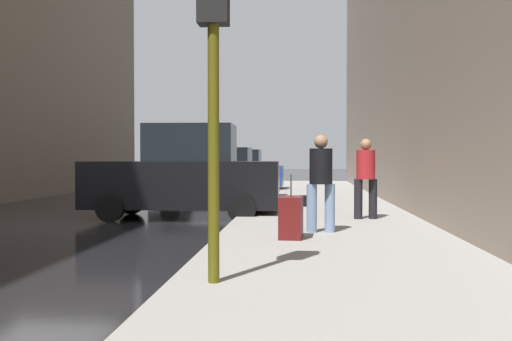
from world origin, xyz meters
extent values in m
plane|color=black|center=(0.00, 0.00, 0.00)|extent=(120.00, 120.00, 0.00)
cube|color=gray|center=(6.00, 0.00, 0.07)|extent=(4.00, 40.00, 0.15)
cube|color=black|center=(2.60, 1.61, 0.82)|extent=(4.64, 1.95, 1.10)
cube|color=black|center=(2.80, 1.62, 1.80)|extent=(2.11, 1.61, 0.90)
cylinder|color=black|center=(1.08, 2.50, 0.32)|extent=(0.65, 0.24, 0.64)
cylinder|color=black|center=(1.13, 0.66, 0.32)|extent=(0.65, 0.24, 0.64)
cylinder|color=black|center=(4.07, 2.57, 0.32)|extent=(0.65, 0.24, 0.64)
cylinder|color=black|center=(4.12, 0.73, 0.32)|extent=(0.65, 0.24, 0.64)
cube|color=slate|center=(2.60, 7.13, 0.69)|extent=(4.23, 1.91, 0.84)
cube|color=black|center=(2.80, 7.13, 1.44)|extent=(1.92, 1.59, 0.70)
cylinder|color=black|center=(1.25, 8.07, 0.32)|extent=(0.64, 0.23, 0.64)
cylinder|color=black|center=(1.22, 6.23, 0.32)|extent=(0.64, 0.23, 0.64)
cylinder|color=black|center=(3.98, 8.03, 0.32)|extent=(0.64, 0.23, 0.64)
cylinder|color=black|center=(3.95, 6.19, 0.32)|extent=(0.64, 0.23, 0.64)
cube|color=navy|center=(2.60, 12.05, 0.69)|extent=(4.21, 1.87, 0.84)
cube|color=black|center=(2.80, 12.05, 1.44)|extent=(1.90, 1.58, 0.70)
cylinder|color=black|center=(1.24, 12.98, 0.32)|extent=(0.64, 0.23, 0.64)
cylinder|color=black|center=(1.23, 11.14, 0.32)|extent=(0.64, 0.23, 0.64)
cylinder|color=black|center=(3.97, 12.96, 0.32)|extent=(0.64, 0.23, 0.64)
cylinder|color=black|center=(3.96, 11.12, 0.32)|extent=(0.64, 0.23, 0.64)
cylinder|color=red|center=(4.45, 5.49, 0.43)|extent=(0.22, 0.22, 0.55)
sphere|color=red|center=(4.45, 5.49, 0.76)|extent=(0.20, 0.20, 0.20)
cylinder|color=red|center=(4.29, 5.49, 0.45)|extent=(0.10, 0.09, 0.09)
cylinder|color=red|center=(4.61, 5.49, 0.45)|extent=(0.10, 0.09, 0.09)
cylinder|color=#514C0F|center=(4.50, -5.99, 1.95)|extent=(0.12, 0.12, 3.60)
sphere|color=green|center=(4.50, -5.86, 3.02)|extent=(0.14, 0.14, 0.14)
cylinder|color=#728CB2|center=(5.93, -1.86, 0.57)|extent=(0.20, 0.20, 0.85)
cylinder|color=#728CB2|center=(5.61, -1.90, 0.57)|extent=(0.20, 0.20, 0.85)
cylinder|color=black|center=(5.77, -1.88, 1.31)|extent=(0.45, 0.45, 0.62)
sphere|color=#997051|center=(5.77, -1.88, 1.74)|extent=(0.24, 0.24, 0.24)
cylinder|color=black|center=(6.97, 0.42, 0.57)|extent=(0.21, 0.21, 0.85)
cylinder|color=black|center=(6.65, 0.37, 0.57)|extent=(0.21, 0.21, 0.85)
cylinder|color=#A51E23|center=(6.81, 0.40, 1.31)|extent=(0.46, 0.46, 0.62)
sphere|color=#997051|center=(6.81, 0.40, 1.74)|extent=(0.24, 0.24, 0.24)
cube|color=#591414|center=(5.26, -2.66, 0.49)|extent=(0.40, 0.59, 0.68)
cylinder|color=#333333|center=(5.26, -2.66, 1.01)|extent=(0.02, 0.02, 0.36)
cube|color=black|center=(5.56, 3.53, 0.29)|extent=(0.32, 0.44, 0.28)
camera|label=1|loc=(5.40, -11.91, 1.47)|focal=40.00mm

